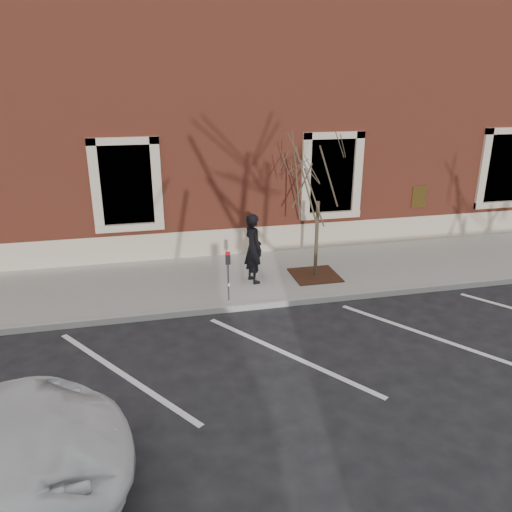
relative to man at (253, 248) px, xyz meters
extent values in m
plane|color=#28282B|center=(-0.08, -1.27, -1.06)|extent=(120.00, 120.00, 0.00)
cube|color=#9F9E95|center=(-0.08, 0.48, -0.99)|extent=(40.00, 3.50, 0.15)
cube|color=#9E9E99|center=(-0.08, -1.32, -0.99)|extent=(40.00, 0.12, 0.15)
cube|color=brown|center=(-0.08, 6.48, 2.94)|extent=(40.00, 8.50, 8.00)
cube|color=tan|center=(-0.08, 2.26, -0.51)|extent=(40.00, 0.06, 0.80)
cube|color=black|center=(-3.08, 2.38, 1.34)|extent=(1.40, 0.30, 2.20)
cube|color=tan|center=(-3.08, 2.21, 0.14)|extent=(1.90, 0.20, 0.20)
cube|color=black|center=(2.92, 2.38, 1.34)|extent=(1.40, 0.30, 2.20)
cube|color=tan|center=(2.92, 2.21, 0.14)|extent=(1.90, 0.20, 0.20)
cube|color=black|center=(8.92, 2.38, 1.34)|extent=(1.40, 0.30, 2.20)
cube|color=tan|center=(8.92, 2.21, 0.14)|extent=(1.90, 0.20, 0.20)
imported|color=black|center=(0.00, 0.00, 0.00)|extent=(0.59, 0.76, 1.83)
cylinder|color=#595B60|center=(-0.84, -1.02, -0.45)|extent=(0.04, 0.04, 0.93)
cube|color=black|center=(-0.84, -1.02, 0.14)|extent=(0.11, 0.08, 0.24)
cube|color=red|center=(-0.84, -1.02, 0.29)|extent=(0.10, 0.08, 0.06)
cube|color=white|center=(-0.84, -1.07, -0.49)|extent=(0.05, 0.00, 0.07)
cube|color=#432615|center=(1.71, 0.01, -0.90)|extent=(1.22, 1.22, 0.03)
cylinder|color=#3E3425|center=(1.71, 0.01, 0.12)|extent=(0.10, 0.10, 2.06)
camera|label=1|loc=(-2.63, -11.82, 4.19)|focal=35.00mm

